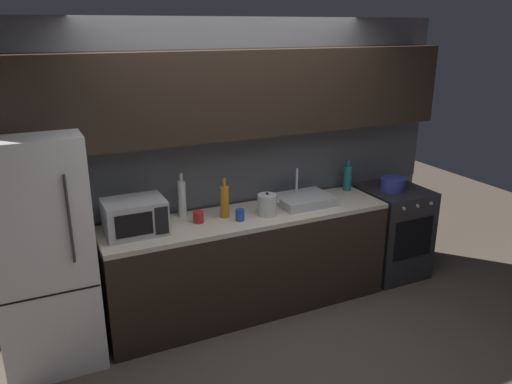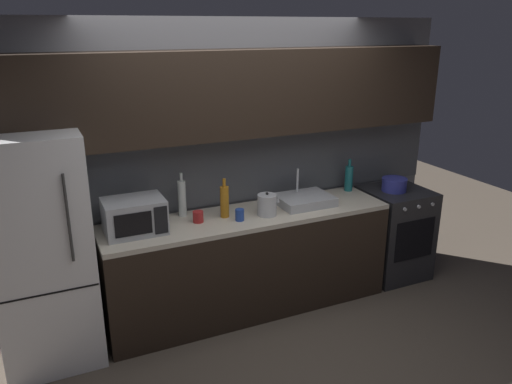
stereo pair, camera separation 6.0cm
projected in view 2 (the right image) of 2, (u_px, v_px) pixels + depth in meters
ground_plane at (297, 365)px, 3.76m from camera, size 10.00×10.00×0.00m
back_wall at (234, 133)px, 4.30m from camera, size 4.25×0.44×2.50m
counter_run at (249, 262)px, 4.40m from camera, size 2.51×0.60×0.90m
refrigerator at (42, 251)px, 3.62m from camera, size 0.68×0.69×1.75m
oven_range at (394, 233)px, 5.03m from camera, size 0.60×0.62×0.90m
microwave at (134, 216)px, 3.85m from camera, size 0.46×0.35×0.27m
sink_basin at (304, 200)px, 4.49m from camera, size 0.48×0.38×0.30m
kettle at (267, 205)px, 4.22m from camera, size 0.20×0.16×0.20m
wine_bottle_teal at (349, 178)px, 4.83m from camera, size 0.08×0.08×0.31m
wine_bottle_amber at (225, 201)px, 4.16m from camera, size 0.07×0.07×0.34m
wine_bottle_clear at (182, 198)px, 4.18m from camera, size 0.07×0.07×0.38m
mug_blue at (240, 215)px, 4.11m from camera, size 0.07×0.07×0.10m
mug_red at (198, 217)px, 4.08m from camera, size 0.09×0.09×0.09m
cooking_pot at (394, 184)px, 4.84m from camera, size 0.24×0.24×0.13m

